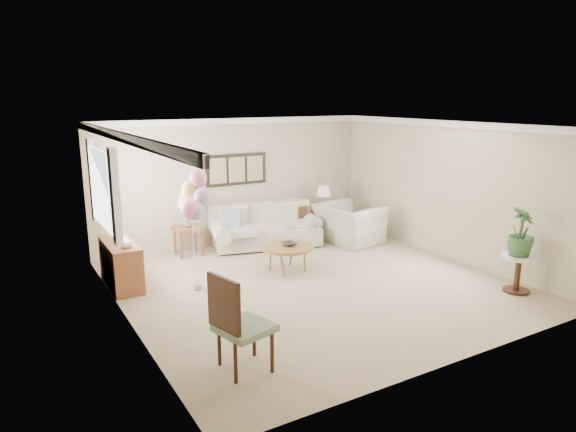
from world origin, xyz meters
The scene contains 18 objects.
ground_plane centered at (0.00, 0.00, 0.00)m, with size 6.00×6.00×0.00m, color tan.
room_shell centered at (-0.11, 0.09, 1.63)m, with size 6.04×6.04×2.60m.
wall_art_triptych centered at (0.00, 2.96, 1.55)m, with size 1.35×0.06×0.65m.
sofa centered at (0.36, 2.37, 0.35)m, with size 2.57×1.36×0.88m.
end_table_left centered at (-1.24, 2.56, 0.48)m, with size 0.53×0.48×0.57m.
end_table_right centered at (1.85, 2.46, 0.46)m, with size 0.51×0.46×0.55m.
lamp_left centered at (-1.24, 2.56, 1.08)m, with size 0.38×0.38×0.67m.
lamp_right centered at (1.85, 2.46, 0.99)m, with size 0.32×0.32×0.57m.
coffee_table centered at (-0.06, 0.76, 0.44)m, with size 0.94×0.94×0.48m.
decor_bowl centered at (-0.04, 0.73, 0.51)m, with size 0.26×0.26×0.06m, color #2C2622.
armchair centered at (2.01, 1.71, 0.41)m, with size 1.25×1.09×0.81m, color beige.
side_table centered at (2.59, -1.92, 0.45)m, with size 0.55×0.55×0.60m.
potted_plant centered at (2.58, -1.91, 0.98)m, with size 0.43×0.43×0.76m, color #264E2A.
accent_chair centered at (-2.24, -1.89, 0.59)m, with size 0.68×0.68×1.14m.
credenza centered at (-2.76, 1.50, 0.37)m, with size 0.46×1.20×0.74m.
vase_white centered at (-2.74, 1.14, 0.84)m, with size 0.20×0.20×0.21m, color silver.
vase_sage centered at (-2.74, 1.69, 0.83)m, with size 0.18×0.18×0.19m, color beige.
balloon_cluster centered at (-1.74, 0.71, 1.51)m, with size 0.52×0.50×1.95m.
Camera 1 is at (-4.41, -6.72, 3.03)m, focal length 32.00 mm.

